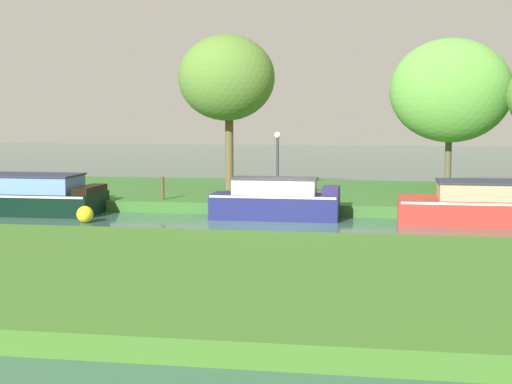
# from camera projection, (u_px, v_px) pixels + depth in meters

# --- Properties ---
(ground_plane) EXTENTS (120.00, 120.00, 0.00)m
(ground_plane) POSITION_uv_depth(u_px,v_px,m) (280.00, 224.00, 24.69)
(ground_plane) COLOR #365A4D
(riverbank_far) EXTENTS (72.00, 10.00, 0.40)m
(riverbank_far) POSITION_uv_depth(u_px,v_px,m) (304.00, 195.00, 31.53)
(riverbank_far) COLOR #34672A
(riverbank_far) RESTS_ON ground_plane
(riverbank_near) EXTENTS (72.00, 10.00, 0.40)m
(riverbank_near) POSITION_uv_depth(u_px,v_px,m) (220.00, 277.00, 15.84)
(riverbank_near) COLOR #3B6C24
(riverbank_near) RESTS_ON ground_plane
(red_barge) EXTENTS (6.97, 2.32, 1.39)m
(red_barge) POSITION_uv_depth(u_px,v_px,m) (510.00, 206.00, 24.59)
(red_barge) COLOR red
(red_barge) RESTS_ON ground_plane
(black_narrowboat) EXTENTS (6.46, 2.37, 1.40)m
(black_narrowboat) POSITION_uv_depth(u_px,v_px,m) (15.00, 196.00, 27.43)
(black_narrowboat) COLOR black
(black_narrowboat) RESTS_ON ground_plane
(navy_cruiser) EXTENTS (4.29, 1.44, 1.40)m
(navy_cruiser) POSITION_uv_depth(u_px,v_px,m) (276.00, 201.00, 25.85)
(navy_cruiser) COLOR navy
(navy_cruiser) RESTS_ON ground_plane
(willow_tree_left) EXTENTS (3.92, 3.22, 6.29)m
(willow_tree_left) POSITION_uv_depth(u_px,v_px,m) (226.00, 78.00, 30.91)
(willow_tree_left) COLOR brown
(willow_tree_left) RESTS_ON riverbank_far
(willow_tree_centre) EXTENTS (5.05, 3.24, 6.24)m
(willow_tree_centre) POSITION_uv_depth(u_px,v_px,m) (451.00, 91.00, 31.95)
(willow_tree_centre) COLOR brown
(willow_tree_centre) RESTS_ON riverbank_far
(lamp_post) EXTENTS (0.24, 0.24, 2.47)m
(lamp_post) POSITION_uv_depth(u_px,v_px,m) (278.00, 156.00, 27.92)
(lamp_post) COLOR #333338
(lamp_post) RESTS_ON riverbank_far
(mooring_post_near) EXTENTS (0.14, 0.14, 0.84)m
(mooring_post_near) POSITION_uv_depth(u_px,v_px,m) (163.00, 188.00, 28.12)
(mooring_post_near) COLOR #4F3E25
(mooring_post_near) RESTS_ON riverbank_far
(channel_buoy) EXTENTS (0.55, 0.55, 0.55)m
(channel_buoy) POSITION_uv_depth(u_px,v_px,m) (85.00, 214.00, 25.00)
(channel_buoy) COLOR yellow
(channel_buoy) RESTS_ON ground_plane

